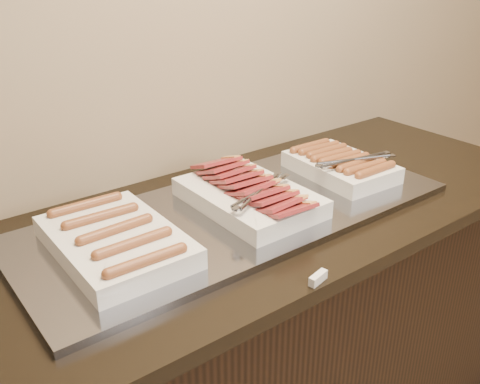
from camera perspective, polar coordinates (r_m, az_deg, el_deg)
name	(u,v)px	position (r m, az deg, el deg)	size (l,w,h in m)	color
counter	(242,342)	(1.73, 0.25, -15.68)	(2.06, 0.76, 0.90)	black
warming_tray	(238,213)	(1.46, -0.24, -2.21)	(1.20, 0.50, 0.02)	gray
dish_left	(116,240)	(1.29, -13.13, -5.05)	(0.26, 0.39, 0.07)	silver
dish_center	(249,195)	(1.46, 1.01, -0.30)	(0.27, 0.41, 0.10)	silver
dish_right	(341,165)	(1.69, 10.76, 2.88)	(0.27, 0.33, 0.08)	silver
label_holder	(318,278)	(1.20, 8.32, -9.07)	(0.05, 0.02, 0.02)	silver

